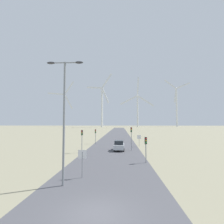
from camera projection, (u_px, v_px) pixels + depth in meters
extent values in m
plane|color=gray|center=(96.00, 214.00, 9.76)|extent=(600.00, 600.00, 0.00)
cube|color=#47474C|center=(116.00, 138.00, 57.62)|extent=(10.00, 240.00, 0.01)
cylinder|color=gray|center=(64.00, 123.00, 14.40)|extent=(0.18, 0.18, 10.19)
cylinder|color=gray|center=(65.00, 63.00, 14.71)|extent=(2.41, 0.10, 0.10)
ellipsoid|color=#333338|center=(51.00, 63.00, 14.77)|extent=(0.70, 0.32, 0.20)
ellipsoid|color=#333338|center=(79.00, 62.00, 14.66)|extent=(0.70, 0.32, 0.20)
cylinder|color=gray|center=(82.00, 165.00, 16.17)|extent=(0.07, 0.07, 2.38)
cube|color=white|center=(82.00, 154.00, 16.22)|extent=(0.81, 0.01, 0.81)
cube|color=red|center=(82.00, 154.00, 16.23)|extent=(0.76, 0.02, 0.76)
cylinder|color=gray|center=(139.00, 141.00, 37.01)|extent=(0.07, 0.07, 2.27)
cube|color=white|center=(139.00, 137.00, 37.05)|extent=(0.81, 0.01, 0.81)
cube|color=red|center=(139.00, 137.00, 37.07)|extent=(0.76, 0.02, 0.76)
cylinder|color=gray|center=(82.00, 141.00, 29.79)|extent=(0.11, 0.11, 3.84)
cube|color=#2D2D2D|center=(82.00, 133.00, 29.88)|extent=(0.28, 0.24, 0.90)
sphere|color=red|center=(82.00, 131.00, 29.77)|extent=(0.16, 0.16, 0.16)
sphere|color=gold|center=(82.00, 133.00, 29.75)|extent=(0.16, 0.16, 0.16)
sphere|color=green|center=(82.00, 134.00, 29.73)|extent=(0.16, 0.16, 0.16)
cylinder|color=gray|center=(146.00, 150.00, 22.25)|extent=(0.11, 0.11, 3.25)
cube|color=#2D2D2D|center=(146.00, 141.00, 22.33)|extent=(0.28, 0.24, 0.90)
sphere|color=red|center=(146.00, 139.00, 22.21)|extent=(0.16, 0.16, 0.16)
sphere|color=gold|center=(146.00, 141.00, 22.19)|extent=(0.16, 0.16, 0.16)
sphere|color=green|center=(146.00, 143.00, 22.17)|extent=(0.16, 0.16, 0.16)
cylinder|color=gray|center=(95.00, 137.00, 42.16)|extent=(0.11, 0.11, 3.48)
cube|color=#2D2D2D|center=(95.00, 131.00, 42.24)|extent=(0.28, 0.24, 0.90)
sphere|color=red|center=(95.00, 130.00, 42.12)|extent=(0.16, 0.16, 0.16)
sphere|color=gold|center=(95.00, 131.00, 42.10)|extent=(0.16, 0.16, 0.16)
sphere|color=green|center=(95.00, 132.00, 42.09)|extent=(0.16, 0.16, 0.16)
cylinder|color=gray|center=(131.00, 139.00, 32.00)|extent=(0.11, 0.11, 4.27)
cube|color=#2D2D2D|center=(131.00, 130.00, 32.10)|extent=(0.28, 0.24, 0.90)
sphere|color=red|center=(131.00, 128.00, 31.98)|extent=(0.16, 0.16, 0.16)
sphere|color=gold|center=(131.00, 130.00, 31.97)|extent=(0.16, 0.16, 0.16)
sphere|color=green|center=(131.00, 131.00, 31.95)|extent=(0.16, 0.16, 0.16)
cube|color=#B7BCC1|center=(119.00, 146.00, 32.06)|extent=(1.93, 4.16, 0.80)
cube|color=#1E2328|center=(119.00, 142.00, 31.96)|extent=(1.63, 2.15, 0.70)
cylinder|color=black|center=(115.00, 148.00, 33.34)|extent=(0.22, 0.66, 0.66)
cylinder|color=black|center=(123.00, 148.00, 33.26)|extent=(0.22, 0.66, 0.66)
cylinder|color=black|center=(114.00, 150.00, 30.81)|extent=(0.22, 0.66, 0.66)
cylinder|color=black|center=(124.00, 150.00, 30.73)|extent=(0.22, 0.66, 0.66)
cylinder|color=silver|center=(64.00, 110.00, 237.45)|extent=(2.20, 2.20, 43.76)
sphere|color=silver|center=(65.00, 94.00, 238.80)|extent=(2.60, 2.60, 2.60)
cube|color=silver|center=(69.00, 88.00, 240.90)|extent=(12.36, 4.32, 19.00)
cube|color=silver|center=(56.00, 94.00, 235.96)|extent=(20.50, 6.88, 2.54)
cube|color=silver|center=(69.00, 102.00, 239.53)|extent=(11.19, 3.95, 19.63)
cylinder|color=silver|center=(102.00, 107.00, 200.73)|extent=(2.20, 2.20, 45.37)
sphere|color=silver|center=(102.00, 88.00, 202.12)|extent=(2.60, 2.60, 2.60)
cube|color=silver|center=(107.00, 81.00, 200.74)|extent=(12.12, 3.89, 16.15)
cube|color=silver|center=(94.00, 88.00, 205.35)|extent=(18.19, 5.61, 3.77)
cube|color=silver|center=(105.00, 96.00, 200.27)|extent=(9.00, 3.00, 17.81)
cylinder|color=silver|center=(138.00, 111.00, 225.16)|extent=(2.20, 2.20, 40.16)
sphere|color=silver|center=(137.00, 96.00, 226.40)|extent=(2.60, 2.60, 2.60)
cube|color=silver|center=(138.00, 86.00, 227.11)|extent=(3.22, 0.59, 23.99)
cube|color=silver|center=(129.00, 100.00, 226.91)|extent=(22.20, 1.14, 12.33)
cube|color=silver|center=(146.00, 101.00, 225.17)|extent=(20.97, 1.10, 14.67)
cylinder|color=silver|center=(177.00, 107.00, 227.23)|extent=(2.20, 2.20, 50.01)
sphere|color=silver|center=(176.00, 88.00, 228.76)|extent=(2.60, 2.60, 2.60)
cube|color=silver|center=(183.00, 86.00, 228.01)|extent=(17.25, 1.58, 8.48)
cube|color=silver|center=(170.00, 84.00, 229.96)|extent=(15.28, 1.45, 12.36)
cube|color=silver|center=(175.00, 96.00, 228.32)|extent=(4.19, 0.76, 17.99)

